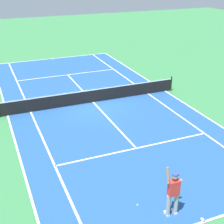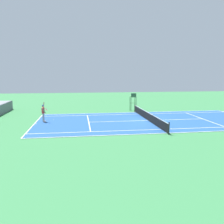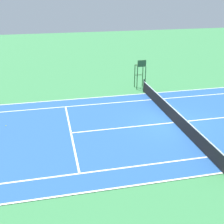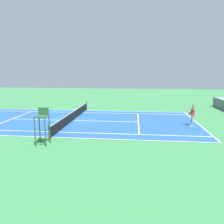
{
  "view_description": "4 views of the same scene",
  "coord_description": "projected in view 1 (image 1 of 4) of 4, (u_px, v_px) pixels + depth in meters",
  "views": [
    {
      "loc": [
        6.47,
        18.92,
        8.38
      ],
      "look_at": [
        0.27,
        3.89,
        1.0
      ],
      "focal_mm": 52.41,
      "sensor_mm": 36.0,
      "label": 1
    },
    {
      "loc": [
        -23.59,
        7.3,
        4.95
      ],
      "look_at": [
        0.27,
        3.89,
        1.0
      ],
      "focal_mm": 36.69,
      "sensor_mm": 36.0,
      "label": 2
    },
    {
      "loc": [
        -15.3,
        7.4,
        7.9
      ],
      "look_at": [
        0.27,
        3.89,
        1.0
      ],
      "focal_mm": 46.98,
      "sensor_mm": 36.0,
      "label": 3
    },
    {
      "loc": [
        20.01,
        6.0,
        4.81
      ],
      "look_at": [
        0.27,
        3.89,
        1.0
      ],
      "focal_mm": 34.26,
      "sensor_mm": 36.0,
      "label": 4
    }
  ],
  "objects": [
    {
      "name": "net",
      "position": [
        93.0,
        95.0,
        21.42
      ],
      "size": [
        11.98,
        0.1,
        1.07
      ],
      "color": "black",
      "rests_on": "ground"
    },
    {
      "name": "ground_plane",
      "position": [
        93.0,
        103.0,
        21.63
      ],
      "size": [
        80.0,
        80.0,
        0.0
      ],
      "primitive_type": "plane",
      "color": "#387F47"
    },
    {
      "name": "tennis_player",
      "position": [
        173.0,
        193.0,
        11.57
      ],
      "size": [
        0.77,
        0.62,
        2.08
      ],
      "color": "#9E9EA3",
      "rests_on": "ground"
    },
    {
      "name": "tennis_ball",
      "position": [
        137.0,
        205.0,
        12.4
      ],
      "size": [
        0.07,
        0.07,
        0.07
      ],
      "primitive_type": "sphere",
      "color": "#D1E533",
      "rests_on": "ground"
    },
    {
      "name": "court",
      "position": [
        93.0,
        103.0,
        21.63
      ],
      "size": [
        11.08,
        23.88,
        0.03
      ],
      "color": "#235193",
      "rests_on": "ground"
    }
  ]
}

